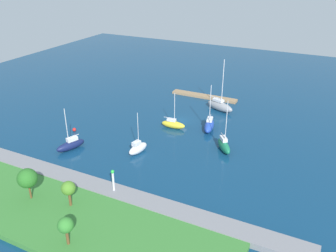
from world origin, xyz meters
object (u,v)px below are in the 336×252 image
object	(u,v)px
sailboat_gray_inner_mooring	(220,106)
sailboat_white_along_channel	(138,148)
sailboat_navy_by_breakwater	(71,145)
park_tree_west	(68,188)
park_tree_midwest	(27,178)
park_tree_mideast	(66,226)
sailboat_green_far_north	(224,145)
sailboat_blue_center_basin	(209,125)
sailboat_yellow_off_beacon	(173,124)
mooring_buoy_red	(74,130)
pier_dock	(204,96)
harbor_beacon	(113,179)

from	to	relation	value
sailboat_gray_inner_mooring	sailboat_white_along_channel	bearing A→B (deg)	-83.84
sailboat_navy_by_breakwater	sailboat_gray_inner_mooring	xyz separation A→B (m)	(-20.14, -32.01, 0.27)
park_tree_west	park_tree_midwest	bearing A→B (deg)	11.24
park_tree_mideast	sailboat_green_far_north	bearing A→B (deg)	-106.25
park_tree_midwest	sailboat_gray_inner_mooring	bearing A→B (deg)	-106.60
park_tree_mideast	sailboat_blue_center_basin	distance (m)	41.73
park_tree_mideast	sailboat_yellow_off_beacon	size ratio (longest dim) A/B	0.49
park_tree_west	sailboat_yellow_off_beacon	size ratio (longest dim) A/B	0.50
park_tree_mideast	sailboat_navy_by_breakwater	distance (m)	27.50
park_tree_midwest	sailboat_blue_center_basin	world-z (taller)	sailboat_blue_center_basin
sailboat_gray_inner_mooring	mooring_buoy_red	bearing A→B (deg)	-113.02
pier_dock	park_tree_west	distance (m)	53.74
pier_dock	sailboat_green_far_north	bearing A→B (deg)	118.45
park_tree_west	park_tree_mideast	world-z (taller)	park_tree_west
sailboat_navy_by_breakwater	sailboat_gray_inner_mooring	world-z (taller)	sailboat_gray_inner_mooring
sailboat_yellow_off_beacon	sailboat_gray_inner_mooring	bearing A→B (deg)	63.11
sailboat_yellow_off_beacon	sailboat_white_along_channel	bearing A→B (deg)	-99.65
sailboat_navy_by_breakwater	sailboat_gray_inner_mooring	size ratio (longest dim) A/B	0.68
sailboat_white_along_channel	sailboat_blue_center_basin	bearing A→B (deg)	-18.86
mooring_buoy_red	sailboat_blue_center_basin	bearing A→B (deg)	-152.43
sailboat_white_along_channel	harbor_beacon	bearing A→B (deg)	-154.48
sailboat_yellow_off_beacon	mooring_buoy_red	bearing A→B (deg)	-153.05
sailboat_green_far_north	mooring_buoy_red	xyz separation A→B (m)	(32.12, 6.36, -0.74)
sailboat_green_far_north	sailboat_gray_inner_mooring	xyz separation A→B (m)	(7.26, -19.00, 0.14)
pier_dock	sailboat_yellow_off_beacon	distance (m)	21.16
sailboat_green_far_north	sailboat_navy_by_breakwater	size ratio (longest dim) A/B	1.20
park_tree_midwest	sailboat_white_along_channel	xyz separation A→B (m)	(-6.86, -20.67, -3.42)
pier_dock	harbor_beacon	distance (m)	47.89
sailboat_white_along_channel	sailboat_navy_by_breakwater	world-z (taller)	sailboat_navy_by_breakwater
park_tree_midwest	mooring_buoy_red	xyz separation A→B (m)	(10.54, -22.66, -4.08)
pier_dock	mooring_buoy_red	distance (m)	36.99
park_tree_midwest	sailboat_blue_center_basin	xyz separation A→B (m)	(-15.79, -36.41, -3.33)
harbor_beacon	sailboat_white_along_channel	xyz separation A→B (m)	(3.56, -13.45, -2.10)
pier_dock	sailboat_green_far_north	size ratio (longest dim) A/B	1.71
pier_dock	sailboat_green_far_north	distance (m)	29.49
sailboat_blue_center_basin	pier_dock	bearing A→B (deg)	-168.29
park_tree_mideast	sailboat_navy_by_breakwater	xyz separation A→B (m)	(17.49, -21.04, -2.85)
pier_dock	mooring_buoy_red	xyz separation A→B (m)	(18.08, 32.28, 0.09)
harbor_beacon	sailboat_green_far_north	distance (m)	24.57
sailboat_gray_inner_mooring	sailboat_navy_by_breakwater	bearing A→B (deg)	-100.78
harbor_beacon	park_tree_west	world-z (taller)	park_tree_west
harbor_beacon	park_tree_west	bearing A→B (deg)	57.47
pier_dock	park_tree_mideast	bearing A→B (deg)	93.93
sailboat_green_far_north	sailboat_white_along_channel	distance (m)	16.92
park_tree_midwest	mooring_buoy_red	size ratio (longest dim) A/B	6.40
park_tree_midwest	sailboat_white_along_channel	size ratio (longest dim) A/B	0.61
park_tree_midwest	sailboat_yellow_off_beacon	xyz separation A→B (m)	(-8.23, -33.80, -3.55)
pier_dock	sailboat_yellow_off_beacon	size ratio (longest dim) A/B	2.17
sailboat_white_along_channel	sailboat_blue_center_basin	size ratio (longest dim) A/B	0.80
sailboat_navy_by_breakwater	sailboat_green_far_north	bearing A→B (deg)	135.48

